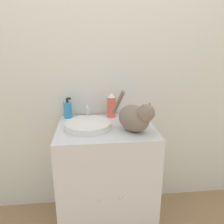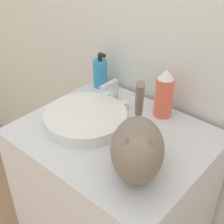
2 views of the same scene
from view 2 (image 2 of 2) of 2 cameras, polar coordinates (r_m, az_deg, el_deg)
name	(u,v)px [view 2 (image 2 of 2)]	position (r m, az deg, el deg)	size (l,w,h in m)	color
wall_back	(173,7)	(1.23, 11.18, 18.35)	(6.00, 0.05, 2.50)	silver
vanity_cabinet	(114,209)	(1.46, 0.36, -17.37)	(0.69, 0.59, 0.86)	silver
sink_basin	(86,118)	(1.20, -4.80, -1.06)	(0.32, 0.32, 0.04)	white
faucet	(114,94)	(1.28, 0.38, 3.24)	(0.13, 0.10, 0.12)	silver
cat	(137,149)	(0.93, 4.67, -6.77)	(0.27, 0.34, 0.26)	#7A6B5B
soap_bottle	(100,73)	(1.43, -2.16, 7.16)	(0.06, 0.06, 0.17)	#338CCC
spray_bottle	(164,94)	(1.22, 9.52, 3.29)	(0.07, 0.07, 0.20)	#EF6047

